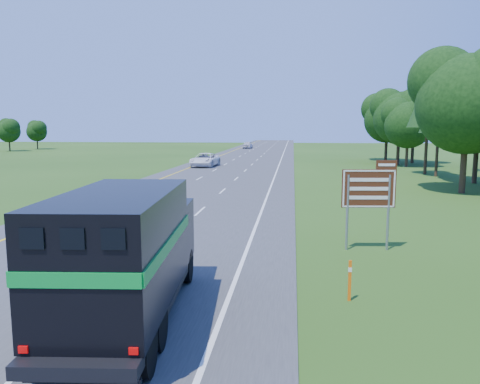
{
  "coord_description": "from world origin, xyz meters",
  "views": [
    {
      "loc": [
        7.32,
        -7.2,
        5.02
      ],
      "look_at": [
        4.65,
        16.37,
        1.74
      ],
      "focal_mm": 35.0,
      "sensor_mm": 36.0,
      "label": 1
    }
  ],
  "objects_px": {
    "white_suv": "(205,160)",
    "far_car": "(248,145)",
    "exit_sign": "(370,192)",
    "horse_truck": "(127,252)"
  },
  "relations": [
    {
      "from": "white_suv",
      "to": "exit_sign",
      "type": "relative_size",
      "value": 1.67
    },
    {
      "from": "horse_truck",
      "to": "far_car",
      "type": "bearing_deg",
      "value": 89.0
    },
    {
      "from": "exit_sign",
      "to": "white_suv",
      "type": "bearing_deg",
      "value": 104.14
    },
    {
      "from": "far_car",
      "to": "white_suv",
      "type": "bearing_deg",
      "value": -86.31
    },
    {
      "from": "exit_sign",
      "to": "far_car",
      "type": "bearing_deg",
      "value": 92.88
    },
    {
      "from": "horse_truck",
      "to": "far_car",
      "type": "distance_m",
      "value": 101.14
    },
    {
      "from": "white_suv",
      "to": "far_car",
      "type": "bearing_deg",
      "value": 94.1
    },
    {
      "from": "horse_truck",
      "to": "white_suv",
      "type": "relative_size",
      "value": 1.29
    },
    {
      "from": "horse_truck",
      "to": "far_car",
      "type": "xyz_separation_m",
      "value": [
        -6.68,
        100.91,
        -1.02
      ]
    },
    {
      "from": "horse_truck",
      "to": "white_suv",
      "type": "height_order",
      "value": "horse_truck"
    }
  ]
}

